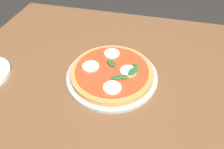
# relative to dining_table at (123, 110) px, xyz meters

# --- Properties ---
(dining_table) EXTENTS (1.26, 1.03, 0.75)m
(dining_table) POSITION_rel_dining_table_xyz_m (0.00, 0.00, 0.00)
(dining_table) COLOR brown
(dining_table) RESTS_ON ground_plane
(serving_tray) EXTENTS (0.31, 0.31, 0.01)m
(serving_tray) POSITION_rel_dining_table_xyz_m (-0.06, 0.06, 0.11)
(serving_tray) COLOR #B2B2B7
(serving_tray) RESTS_ON dining_table
(pizza) EXTENTS (0.28, 0.28, 0.03)m
(pizza) POSITION_rel_dining_table_xyz_m (-0.06, 0.06, 0.12)
(pizza) COLOR tan
(pizza) RESTS_ON serving_tray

